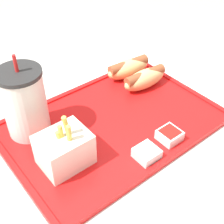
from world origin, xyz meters
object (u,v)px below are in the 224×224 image
at_px(fries_carton, 65,150).
at_px(sauce_cup_ketchup, 169,135).
at_px(soda_cup, 24,103).
at_px(hot_dog_near, 145,78).
at_px(sauce_cup_mayo, 147,153).
at_px(hot_dog_far, 128,68).

distance_m(fries_carton, sauce_cup_ketchup, 0.22).
height_order(soda_cup, hot_dog_near, soda_cup).
height_order(hot_dog_near, sauce_cup_ketchup, hot_dog_near).
xyz_separation_m(soda_cup, sauce_cup_ketchup, (0.21, -0.21, -0.06)).
bearing_deg(sauce_cup_ketchup, sauce_cup_mayo, -174.21).
bearing_deg(sauce_cup_mayo, sauce_cup_ketchup, 5.79).
height_order(fries_carton, sauce_cup_ketchup, fries_carton).
bearing_deg(fries_carton, hot_dog_near, 17.31).
xyz_separation_m(hot_dog_near, sauce_cup_ketchup, (-0.09, -0.17, -0.01)).
bearing_deg(hot_dog_far, sauce_cup_mayo, -123.76).
distance_m(soda_cup, fries_carton, 0.13).
bearing_deg(sauce_cup_ketchup, fries_carton, 158.41).
xyz_separation_m(soda_cup, hot_dog_near, (0.30, -0.04, -0.05)).
distance_m(sauce_cup_mayo, sauce_cup_ketchup, 0.07).
height_order(hot_dog_far, sauce_cup_ketchup, hot_dog_far).
bearing_deg(hot_dog_near, fries_carton, -162.69).
bearing_deg(fries_carton, sauce_cup_ketchup, -21.59).
xyz_separation_m(fries_carton, sauce_cup_ketchup, (0.20, -0.08, -0.02)).
bearing_deg(sauce_cup_ketchup, soda_cup, 135.72).
bearing_deg(fries_carton, soda_cup, 94.95).
bearing_deg(soda_cup, hot_dog_near, -7.00).
relative_size(hot_dog_near, fries_carton, 1.12).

